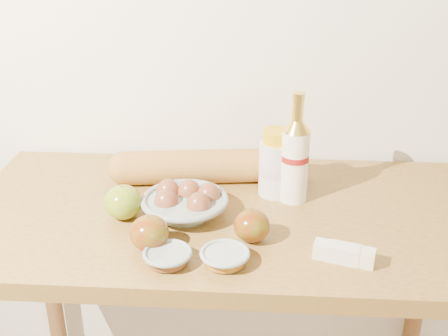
{
  "coord_description": "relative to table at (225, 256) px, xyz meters",
  "views": [
    {
      "loc": [
        0.07,
        0.07,
        1.53
      ],
      "look_at": [
        0.0,
        1.15,
        1.02
      ],
      "focal_mm": 45.0,
      "sensor_mm": 36.0,
      "label": 1
    }
  ],
  "objects": [
    {
      "name": "apple_yellowgreen",
      "position": [
        -0.22,
        -0.05,
        0.16
      ],
      "size": [
        0.08,
        0.08,
        0.08
      ],
      "rotation": [
        0.0,
        0.0,
        0.01
      ],
      "color": "#A09420",
      "rests_on": "table"
    },
    {
      "name": "apple_redgreen_front",
      "position": [
        -0.14,
        -0.17,
        0.16
      ],
      "size": [
        0.09,
        0.09,
        0.07
      ],
      "rotation": [
        0.0,
        0.0,
        0.13
      ],
      "color": "#98080C",
      "rests_on": "table"
    },
    {
      "name": "bourbon_bottle",
      "position": [
        0.16,
        0.06,
        0.23
      ],
      "size": [
        0.08,
        0.08,
        0.26
      ],
      "rotation": [
        0.0,
        0.0,
        0.26
      ],
      "color": "white",
      "rests_on": "table"
    },
    {
      "name": "egg_bowl",
      "position": [
        -0.09,
        -0.02,
        0.15
      ],
      "size": [
        0.22,
        0.22,
        0.07
      ],
      "rotation": [
        0.0,
        0.0,
        -0.14
      ],
      "color": "gray",
      "rests_on": "table"
    },
    {
      "name": "cream_bottle",
      "position": [
        0.11,
        0.09,
        0.2
      ],
      "size": [
        0.08,
        0.08,
        0.16
      ],
      "rotation": [
        0.0,
        0.0,
        -0.02
      ],
      "color": "silver",
      "rests_on": "table"
    },
    {
      "name": "apple_redgreen_right",
      "position": [
        0.06,
        -0.12,
        0.16
      ],
      "size": [
        0.09,
        0.09,
        0.07
      ],
      "rotation": [
        0.0,
        0.0,
        -0.29
      ],
      "color": "#930808",
      "rests_on": "table"
    },
    {
      "name": "syrup_bowl",
      "position": [
        0.01,
        -0.21,
        0.14
      ],
      "size": [
        0.13,
        0.13,
        0.03
      ],
      "rotation": [
        0.0,
        0.0,
        -0.39
      ],
      "color": "#99A7A2",
      "rests_on": "table"
    },
    {
      "name": "baguette",
      "position": [
        -0.05,
        0.14,
        0.17
      ],
      "size": [
        0.51,
        0.14,
        0.08
      ],
      "rotation": [
        0.0,
        0.0,
        0.12
      ],
      "color": "#C48A3B",
      "rests_on": "table"
    },
    {
      "name": "back_wall",
      "position": [
        0.0,
        0.33,
        0.52
      ],
      "size": [
        3.5,
        0.02,
        2.6
      ],
      "primitive_type": "cube",
      "color": "#EFE5D0",
      "rests_on": "ground"
    },
    {
      "name": "butter_stick",
      "position": [
        0.24,
        -0.18,
        0.14
      ],
      "size": [
        0.12,
        0.06,
        0.03
      ],
      "rotation": [
        0.0,
        0.0,
        -0.29
      ],
      "color": "beige",
      "rests_on": "table"
    },
    {
      "name": "sugar_bowl",
      "position": [
        -0.1,
        -0.22,
        0.14
      ],
      "size": [
        0.1,
        0.1,
        0.03
      ],
      "rotation": [
        0.0,
        0.0,
        0.06
      ],
      "color": "gray",
      "rests_on": "table"
    },
    {
      "name": "table",
      "position": [
        0.0,
        0.0,
        0.0
      ],
      "size": [
        1.2,
        0.6,
        0.9
      ],
      "color": "olive",
      "rests_on": "ground"
    }
  ]
}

